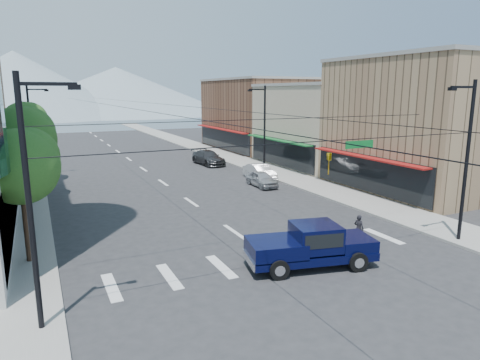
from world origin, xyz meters
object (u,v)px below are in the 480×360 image
Objects in this scene: pickup_truck at (310,245)px; parked_car_near at (262,179)px; parked_car_mid at (260,172)px; parked_car_far at (208,158)px; pedestrian at (359,228)px.

parked_car_near is at bearing 81.32° from pickup_truck.
parked_car_mid is 10.32m from parked_car_far.
pickup_truck reaches higher than pedestrian.
parked_car_near is (6.48, 16.92, -0.42)m from pickup_truck.
pickup_truck is 4.82m from pedestrian.
parked_car_far is (0.00, 13.15, 0.13)m from parked_car_near.
parked_car_near is 0.72× the size of parked_car_far.
pickup_truck is 1.17× the size of parked_car_far.
parked_car_far is (1.99, 28.35, 0.02)m from pedestrian.
parked_car_mid is 0.79× the size of parked_car_far.
pedestrian is 15.33m from parked_car_near.
parked_car_mid is (1.36, 2.92, 0.04)m from parked_car_near.
parked_car_near is 3.22m from parked_car_mid.
pickup_truck is at bearing -109.59° from parked_car_near.
parked_car_far reaches higher than parked_car_mid.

